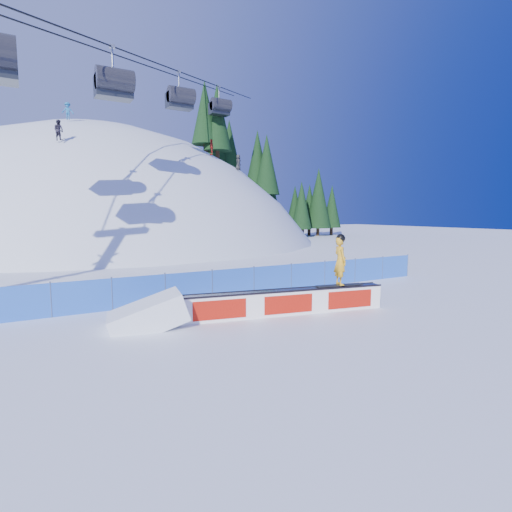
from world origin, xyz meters
TOP-DOWN VIEW (x-y plane):
  - ground at (0.00, 0.00)m, footprint 160.00×160.00m
  - snow_hill at (0.00, 42.00)m, footprint 64.00×64.00m
  - treeline at (25.10, 40.92)m, footprint 23.87×12.08m
  - safety_fence at (0.00, 4.50)m, footprint 22.05×0.05m
  - chairlift at (4.74, 27.49)m, footprint 40.80×41.70m
  - rail_box at (0.22, 0.82)m, footprint 7.51×1.96m
  - snow_ramp at (-4.41, 1.72)m, footprint 2.73×1.99m
  - snowboarder at (2.33, 0.41)m, footprint 1.86×0.73m
  - distant_skiers at (2.31, 29.90)m, footprint 18.84×8.21m

SIDE VIEW (x-z plane):
  - snow_hill at x=0.00m, z-range -50.00..14.00m
  - ground at x=0.00m, z-range 0.00..0.00m
  - snow_ramp at x=-4.41m, z-range -0.77..0.77m
  - rail_box at x=0.22m, z-range -0.01..0.90m
  - safety_fence at x=0.00m, z-range -0.05..1.25m
  - snowboarder at x=2.33m, z-range 0.89..2.81m
  - treeline at x=25.10m, z-range -1.18..17.73m
  - distant_skiers at x=2.31m, z-range 8.08..14.16m
  - chairlift at x=4.74m, z-range 5.89..27.89m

